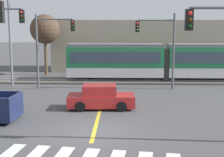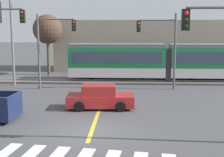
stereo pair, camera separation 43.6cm
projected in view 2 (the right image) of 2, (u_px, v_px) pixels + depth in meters
ground_plane at (91, 133)px, 15.18m from camera, size 200.00×200.00×0.00m
track_bed at (109, 80)px, 30.16m from camera, size 120.00×4.00×0.18m
rail_near at (109, 80)px, 29.43m from camera, size 120.00×0.08×0.10m
rail_far at (110, 78)px, 30.85m from camera, size 120.00×0.08×0.10m
light_rail_tram at (167, 60)px, 29.57m from camera, size 18.50×2.64×3.43m
crosswalk_stripe_0 at (1, 156)px, 12.42m from camera, size 0.91×2.85×0.01m
lane_centre_line at (101, 104)px, 21.01m from camera, size 0.20×14.58×0.01m
sedan_crossing at (100, 98)px, 19.78m from camera, size 4.27×2.05×1.52m
traffic_light_far_right at (162, 41)px, 25.48m from camera, size 3.25×0.38×6.26m
traffic_light_far_left at (51, 40)px, 25.64m from camera, size 3.25×0.38×6.19m
street_lamp_west at (14, 32)px, 26.97m from camera, size 2.23×0.28×8.29m
bare_tree_west at (48, 30)px, 33.43m from camera, size 3.15×3.15×6.54m
building_backdrop_far at (145, 45)px, 38.32m from camera, size 21.40×6.00×6.00m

